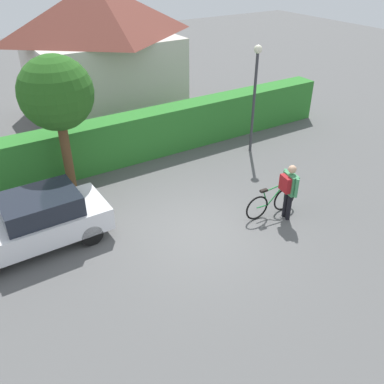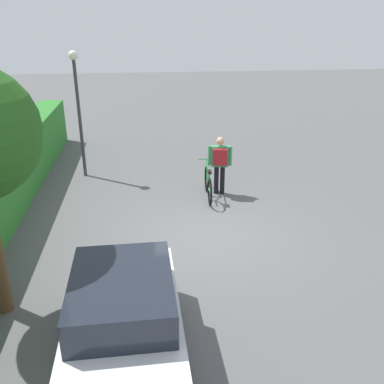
# 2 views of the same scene
# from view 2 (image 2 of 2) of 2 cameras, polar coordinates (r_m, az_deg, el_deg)

# --- Properties ---
(ground_plane) EXTENTS (60.00, 60.00, 0.00)m
(ground_plane) POSITION_cam_2_polar(r_m,az_deg,el_deg) (9.87, 2.13, -5.94)
(ground_plane) COLOR #555555
(parked_car_near) EXTENTS (3.98, 1.68, 1.41)m
(parked_car_near) POSITION_cam_2_polar(r_m,az_deg,el_deg) (6.19, -9.24, -18.22)
(parked_car_near) COLOR silver
(parked_car_near) RESTS_ON ground
(bicycle) EXTENTS (1.71, 0.50, 0.99)m
(bicycle) POSITION_cam_2_polar(r_m,az_deg,el_deg) (11.71, 2.20, 1.07)
(bicycle) COLOR black
(bicycle) RESTS_ON ground
(person_rider) EXTENTS (0.41, 0.66, 1.66)m
(person_rider) POSITION_cam_2_polar(r_m,az_deg,el_deg) (11.78, 3.79, 4.32)
(person_rider) COLOR black
(person_rider) RESTS_ON ground
(street_lamp) EXTENTS (0.28, 0.28, 3.81)m
(street_lamp) POSITION_cam_2_polar(r_m,az_deg,el_deg) (13.26, -15.25, 12.35)
(street_lamp) COLOR #38383D
(street_lamp) RESTS_ON ground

